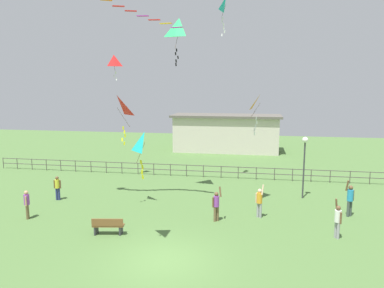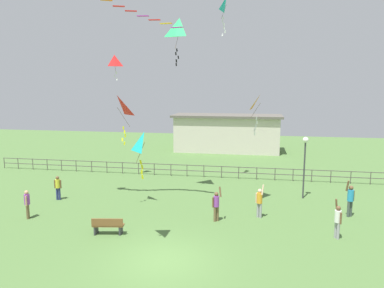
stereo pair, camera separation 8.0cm
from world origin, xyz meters
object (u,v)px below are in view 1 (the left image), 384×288
Objects in this scene: park_bench at (108,226)px; person_5 at (338,219)px; kite_1 at (226,6)px; kite_2 at (179,31)px; lamppost at (305,153)px; person_1 at (350,198)px; person_3 at (259,201)px; person_4 at (216,204)px; person_0 at (57,186)px; kite_5 at (145,144)px; kite_3 at (114,62)px; kite_0 at (118,109)px; kite_4 at (260,104)px; person_2 at (27,203)px.

person_5 is at bearing 7.95° from park_bench.
kite_2 is at bearing -133.23° from kite_1.
person_1 is at bearing -54.48° from lamppost.
park_bench is at bearing -158.66° from person_1.
person_3 reaches higher than person_4.
kite_1 is (-7.41, 5.41, 11.43)m from person_1.
person_1 is 0.80× the size of kite_1.
lamppost is 10.96m from kite_2.
person_4 is 5.94m from person_5.
kite_5 is (7.42, -5.27, 3.70)m from person_0.
kite_3 is (-13.41, 2.41, 5.91)m from lamppost.
lamppost reaches higher than person_4.
person_1 is (2.12, -2.96, -1.89)m from lamppost.
person_4 is (-7.12, -2.00, -0.09)m from person_1.
person_4 is 7.52m from kite_0.
person_3 is 13.44m from kite_1.
person_4 is at bearing -156.66° from person_3.
person_4 is 0.66× the size of kite_2.
person_3 reaches higher than park_bench.
kite_3 is 11.75m from kite_4.
kite_1 is (-5.29, 2.44, 9.54)m from lamppost.
lamppost is at bearing 22.98° from person_2.
person_5 is (3.58, -2.16, -0.01)m from person_3.
kite_0 is at bearing 101.77° from park_bench.
kite_3 reaches higher than park_bench.
lamppost is at bearing 37.70° from park_bench.
kite_3 reaches higher than person_0.
kite_2 reaches higher than kite_0.
park_bench is 0.82× the size of person_3.
kite_0 is 8.09m from kite_4.
person_2 is 0.77× the size of kite_5.
kite_1 is at bearing 65.43° from park_bench.
person_1 is 0.75× the size of kite_0.
person_0 is at bearing 175.79° from person_3.
person_1 is 14.03m from kite_2.
person_3 is at bearing -35.10° from kite_2.
kite_5 reaches higher than person_3.
kite_0 is at bearing -129.19° from kite_1.
person_0 is at bearing -159.49° from kite_2.
lamppost is 2.18× the size of kite_3.
lamppost reaches higher than person_0.
kite_5 is (-9.91, -5.39, 3.55)m from person_1.
kite_0 is at bearing 124.14° from kite_5.
kite_4 is (12.20, 4.43, 5.16)m from person_2.
kite_3 is at bearing 79.38° from person_2.
kite_1 is at bearing 118.87° from kite_4.
person_0 is 12.48m from person_3.
kite_0 is at bearing 169.93° from person_5.
kite_2 is 6.91m from kite_4.
person_1 is 1.31× the size of person_2.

